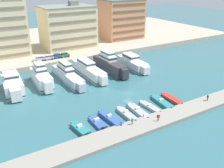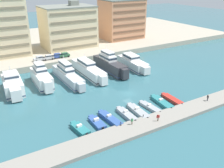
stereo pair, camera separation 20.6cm
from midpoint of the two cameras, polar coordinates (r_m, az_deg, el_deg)
name	(u,v)px [view 2 (the right image)]	position (r m, az deg, el deg)	size (l,w,h in m)	color
ground_plane	(128,93)	(71.14, 3.79, -2.11)	(400.00, 400.00, 0.00)	#336670
quay_promenade	(52,42)	(128.30, -13.50, 9.34)	(180.00, 70.00, 2.19)	#ADA38E
pier_dock	(168,117)	(59.92, 12.68, -7.40)	(120.00, 5.51, 0.81)	gray
yacht_white_far_left	(13,85)	(76.34, -21.68, -0.15)	(5.82, 15.49, 7.23)	white
yacht_white_left	(42,77)	(78.46, -15.74, 1.50)	(4.55, 15.82, 8.52)	white
yacht_silver_mid_left	(67,75)	(79.94, -10.07, 2.15)	(3.86, 21.20, 7.78)	silver
yacht_white_center_left	(88,70)	(83.73, -5.36, 3.30)	(4.03, 21.79, 6.74)	white
yacht_charcoal_center	(110,64)	(86.89, -0.45, 4.55)	(4.04, 19.93, 8.74)	#333338
yacht_white_center_right	(133,63)	(91.06, 4.81, 4.88)	(5.49, 18.06, 6.50)	white
motorboat_teal_far_left	(80,129)	(54.63, -7.26, -10.10)	(2.69, 6.30, 1.45)	teal
motorboat_blue_left	(97,122)	(56.66, -3.38, -8.72)	(2.23, 6.44, 1.34)	#33569E
motorboat_blue_mid_left	(110,119)	(57.73, -0.35, -7.93)	(2.47, 8.48, 1.40)	#33569E
motorboat_grey_center_left	(126,114)	(59.52, 3.42, -6.95)	(2.07, 7.76, 1.45)	#9EA3A8
motorboat_grey_center	(138,111)	(61.18, 6.04, -6.19)	(2.50, 8.59, 1.40)	#9EA3A8
motorboat_grey_center_right	(150,107)	(63.50, 8.79, -5.24)	(2.12, 7.54, 1.14)	#9EA3A8
motorboat_teal_mid_right	(162,102)	(66.31, 11.37, -4.09)	(2.96, 8.69, 1.30)	teal
motorboat_red_right	(172,99)	(68.47, 13.65, -3.43)	(2.18, 7.82, 0.87)	red
car_silver_far_left	(39,58)	(95.32, -16.25, 5.66)	(4.18, 2.09, 1.80)	#B7BCC1
car_silver_left	(48,57)	(95.91, -14.30, 5.98)	(4.11, 1.95, 1.80)	#B7BCC1
car_blue_mid_left	(57,56)	(97.07, -12.41, 6.36)	(4.19, 2.12, 1.80)	#28428E
car_green_center_left	(64,55)	(97.73, -10.76, 6.61)	(4.11, 1.93, 1.80)	#2D6642
apartment_block_left	(68,27)	(111.69, -9.97, 12.80)	(21.98, 15.59, 19.34)	beige
apartment_block_mid_left	(122,19)	(127.04, 2.28, 14.65)	(19.85, 14.39, 20.72)	tan
pedestrian_near_edge	(208,97)	(69.15, 21.13, -2.84)	(0.37, 0.63, 1.70)	#282D3D
pedestrian_mid_deck	(132,121)	(54.75, 4.71, -8.33)	(0.63, 0.22, 1.61)	#7A6B56
pedestrian_far_side	(158,117)	(56.68, 10.59, -7.40)	(0.60, 0.45, 1.76)	#7A6B56
bollard_west	(121,123)	(55.00, 2.15, -8.87)	(0.20, 0.20, 0.61)	#2D2D33
bollard_west_mid	(143,116)	(58.11, 7.25, -7.17)	(0.20, 0.20, 0.61)	#2D2D33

